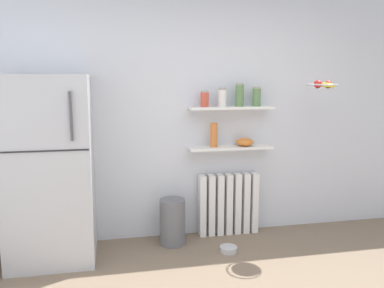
{
  "coord_description": "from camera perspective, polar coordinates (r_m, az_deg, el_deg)",
  "views": [
    {
      "loc": [
        -0.91,
        -1.93,
        1.64
      ],
      "look_at": [
        -0.18,
        1.6,
        1.05
      ],
      "focal_mm": 36.33,
      "sensor_mm": 36.0,
      "label": 1
    }
  ],
  "objects": [
    {
      "name": "hanging_fruit_basket",
      "position": [
        4.03,
        18.65,
        8.16
      ],
      "size": [
        0.31,
        0.31,
        0.09
      ],
      "color": "#B2B2B7"
    },
    {
      "name": "storage_jar_1",
      "position": [
        3.98,
        4.46,
        6.83
      ],
      "size": [
        0.09,
        0.09,
        0.19
      ],
      "color": "silver",
      "rests_on": "wall_shelf_upper"
    },
    {
      "name": "storage_jar_0",
      "position": [
        3.93,
        1.86,
        6.64
      ],
      "size": [
        0.09,
        0.09,
        0.16
      ],
      "color": "#C64C38",
      "rests_on": "wall_shelf_upper"
    },
    {
      "name": "back_wall",
      "position": [
        4.09,
        1.24,
        4.55
      ],
      "size": [
        7.04,
        0.1,
        2.6
      ],
      "primitive_type": "cube",
      "color": "silver",
      "rests_on": "ground_plane"
    },
    {
      "name": "refrigerator",
      "position": [
        3.73,
        -20.15,
        -3.56
      ],
      "size": [
        0.75,
        0.68,
        1.69
      ],
      "color": "#B7BABF",
      "rests_on": "ground_plane"
    },
    {
      "name": "storage_jar_3",
      "position": [
        4.09,
        9.46,
        6.88
      ],
      "size": [
        0.09,
        0.09,
        0.2
      ],
      "color": "#5B7F4C",
      "rests_on": "wall_shelf_upper"
    },
    {
      "name": "storage_jar_2",
      "position": [
        4.03,
        7.0,
        7.17
      ],
      "size": [
        0.09,
        0.09,
        0.24
      ],
      "color": "#5B7F4C",
      "rests_on": "wall_shelf_upper"
    },
    {
      "name": "trash_bin",
      "position": [
        3.99,
        -2.88,
        -11.33
      ],
      "size": [
        0.26,
        0.26,
        0.47
      ],
      "primitive_type": "cylinder",
      "color": "slate",
      "rests_on": "ground_plane"
    },
    {
      "name": "pet_food_bowl",
      "position": [
        3.91,
        5.38,
        -15.11
      ],
      "size": [
        0.17,
        0.17,
        0.05
      ],
      "primitive_type": "cylinder",
      "color": "#B7B7BC",
      "rests_on": "ground_plane"
    },
    {
      "name": "wall_shelf_upper",
      "position": [
        4.01,
        5.71,
        5.32
      ],
      "size": [
        0.88,
        0.22,
        0.02
      ],
      "primitive_type": "cube",
      "color": "white"
    },
    {
      "name": "wall_shelf_lower",
      "position": [
        4.06,
        5.62,
        -0.52
      ],
      "size": [
        0.88,
        0.22,
        0.02
      ],
      "primitive_type": "cube",
      "color": "white"
    },
    {
      "name": "radiator",
      "position": [
        4.24,
        5.36,
        -8.76
      ],
      "size": [
        0.65,
        0.12,
        0.66
      ],
      "color": "white",
      "rests_on": "ground_plane"
    },
    {
      "name": "shelf_bowl",
      "position": [
        4.1,
        7.76,
        0.3
      ],
      "size": [
        0.19,
        0.19,
        0.08
      ],
      "primitive_type": "ellipsoid",
      "color": "orange",
      "rests_on": "wall_shelf_lower"
    },
    {
      "name": "vase",
      "position": [
        3.99,
        3.21,
        1.33
      ],
      "size": [
        0.07,
        0.07,
        0.25
      ],
      "primitive_type": "cylinder",
      "color": "#CC7033",
      "rests_on": "wall_shelf_lower"
    }
  ]
}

